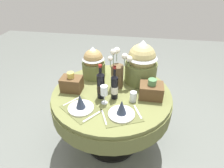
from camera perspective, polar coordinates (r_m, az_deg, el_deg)
name	(u,v)px	position (r m, az deg, el deg)	size (l,w,h in m)	color
ground	(112,141)	(2.56, -0.12, -16.43)	(8.00, 8.00, 0.00)	slate
dining_table	(112,102)	(2.13, -0.13, -5.36)	(1.27, 1.27, 0.76)	olive
place_setting_left	(81,105)	(1.82, -9.17, -6.10)	(0.43, 0.41, 0.16)	brown
place_setting_right	(122,111)	(1.74, 2.81, -7.87)	(0.41, 0.37, 0.16)	brown
flower_vase	(118,72)	(2.05, 1.69, 3.55)	(0.24, 0.21, 0.43)	brown
wine_bottle_left	(101,85)	(1.90, -3.30, -0.32)	(0.08, 0.08, 0.37)	black
wine_bottle_centre	(114,87)	(1.89, 0.73, -0.75)	(0.07, 0.07, 0.36)	black
wine_glass_left	(104,91)	(1.82, -2.33, -2.02)	(0.07, 0.07, 0.19)	silver
tumbler_near_left	(133,97)	(1.90, 6.24, -3.69)	(0.07, 0.07, 0.10)	silver
gift_tub_back_left	(93,62)	(2.24, -5.47, 6.57)	(0.26, 0.26, 0.37)	olive
gift_tub_back_right	(142,61)	(2.14, 8.65, 6.76)	(0.35, 0.35, 0.49)	olive
woven_basket_side_left	(72,83)	(2.08, -11.72, 0.15)	(0.21, 0.16, 0.21)	brown
woven_basket_side_right	(151,90)	(1.97, 11.40, -1.80)	(0.23, 0.18, 0.20)	brown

